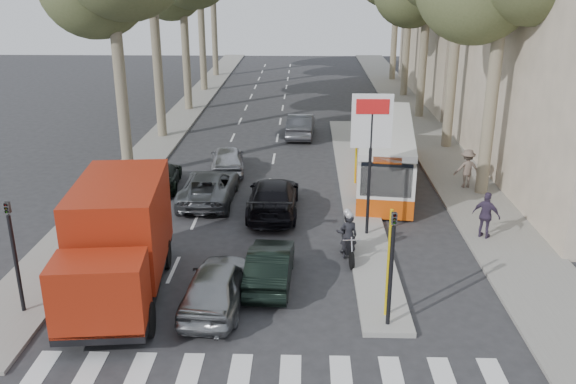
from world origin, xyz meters
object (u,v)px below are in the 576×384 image
at_px(silver_hatchback, 217,285).
at_px(dark_hatchback, 270,265).
at_px(motorcycle, 348,235).
at_px(red_truck, 119,240).
at_px(city_bus, 386,151).

distance_m(silver_hatchback, dark_hatchback, 2.17).
height_order(dark_hatchback, motorcycle, motorcycle).
bearing_deg(dark_hatchback, red_truck, 12.90).
height_order(silver_hatchback, red_truck, red_truck).
distance_m(red_truck, city_bus, 15.20).
height_order(red_truck, motorcycle, red_truck).
bearing_deg(motorcycle, dark_hatchback, -147.52).
bearing_deg(motorcycle, red_truck, -163.59).
height_order(silver_hatchback, motorcycle, motorcycle).
bearing_deg(city_bus, silver_hatchback, -111.05).
bearing_deg(silver_hatchback, motorcycle, -134.72).
bearing_deg(red_truck, silver_hatchback, -17.81).
distance_m(silver_hatchback, red_truck, 3.38).
distance_m(dark_hatchback, motorcycle, 3.39).
height_order(dark_hatchback, red_truck, red_truck).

